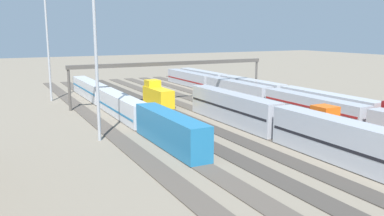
% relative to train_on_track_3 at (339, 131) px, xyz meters
% --- Properties ---
extents(ground_plane, '(400.00, 400.00, 0.00)m').
position_rel_train_on_track_3_xyz_m(ground_plane, '(18.48, 5.00, -2.16)').
color(ground_plane, '#756B5B').
extents(track_bed_0, '(140.00, 2.80, 0.12)m').
position_rel_train_on_track_3_xyz_m(track_bed_0, '(18.48, -15.00, -2.10)').
color(track_bed_0, '#3D3833').
rests_on(track_bed_0, ground_plane).
extents(track_bed_1, '(140.00, 2.80, 0.12)m').
position_rel_train_on_track_3_xyz_m(track_bed_1, '(18.48, -10.00, -2.10)').
color(track_bed_1, '#4C443D').
rests_on(track_bed_1, ground_plane).
extents(track_bed_2, '(140.00, 2.80, 0.12)m').
position_rel_train_on_track_3_xyz_m(track_bed_2, '(18.48, -5.00, -2.10)').
color(track_bed_2, '#4C443D').
rests_on(track_bed_2, ground_plane).
extents(track_bed_3, '(140.00, 2.80, 0.12)m').
position_rel_train_on_track_3_xyz_m(track_bed_3, '(18.48, 0.00, -2.10)').
color(track_bed_3, '#4C443D').
rests_on(track_bed_3, ground_plane).
extents(track_bed_4, '(140.00, 2.80, 0.12)m').
position_rel_train_on_track_3_xyz_m(track_bed_4, '(18.48, 5.00, -2.10)').
color(track_bed_4, '#4C443D').
rests_on(track_bed_4, ground_plane).
extents(track_bed_5, '(140.00, 2.80, 0.12)m').
position_rel_train_on_track_3_xyz_m(track_bed_5, '(18.48, 10.00, -2.10)').
color(track_bed_5, '#3D3833').
rests_on(track_bed_5, ground_plane).
extents(track_bed_6, '(140.00, 2.80, 0.12)m').
position_rel_train_on_track_3_xyz_m(track_bed_6, '(18.48, 15.00, -2.10)').
color(track_bed_6, '#3D3833').
rests_on(track_bed_6, ground_plane).
extents(track_bed_7, '(140.00, 2.80, 0.12)m').
position_rel_train_on_track_3_xyz_m(track_bed_7, '(18.48, 20.00, -2.10)').
color(track_bed_7, '#4C443D').
rests_on(track_bed_7, ground_plane).
extents(track_bed_8, '(140.00, 2.80, 0.12)m').
position_rel_train_on_track_3_xyz_m(track_bed_8, '(18.48, 25.00, -2.10)').
color(track_bed_8, '#4C443D').
rests_on(track_bed_8, ground_plane).
extents(train_on_track_3, '(10.00, 3.00, 5.00)m').
position_rel_train_on_track_3_xyz_m(train_on_track_3, '(0.00, 0.00, 0.00)').
color(train_on_track_3, '#D85914').
rests_on(train_on_track_3, ground_plane).
extents(train_on_track_4, '(71.40, 3.06, 5.00)m').
position_rel_train_on_track_3_xyz_m(train_on_track_4, '(-5.82, 5.00, 0.46)').
color(train_on_track_4, '#A8AAB2').
rests_on(train_on_track_4, ground_plane).
extents(train_on_track_0, '(90.60, 3.00, 4.40)m').
position_rel_train_on_track_3_xyz_m(train_on_track_0, '(30.51, -15.00, -0.07)').
color(train_on_track_0, maroon).
rests_on(train_on_track_0, ground_plane).
extents(train_on_track_1, '(119.80, 3.06, 3.80)m').
position_rel_train_on_track_3_xyz_m(train_on_track_1, '(15.48, -10.00, -0.16)').
color(train_on_track_1, '#A8AAB2').
rests_on(train_on_track_1, ground_plane).
extents(train_on_track_7, '(66.40, 3.06, 4.40)m').
position_rel_train_on_track_3_xyz_m(train_on_track_7, '(34.25, 20.00, -0.06)').
color(train_on_track_7, '#1E6B9E').
rests_on(train_on_track_7, ground_plane).
extents(train_on_track_5, '(10.00, 3.00, 5.00)m').
position_rel_train_on_track_3_xyz_m(train_on_track_5, '(38.84, 10.00, 0.00)').
color(train_on_track_5, gold).
rests_on(train_on_track_5, ground_plane).
extents(light_mast_1, '(2.80, 0.70, 29.35)m').
position_rel_train_on_track_3_xyz_m(light_mast_1, '(55.29, 28.70, 16.34)').
color(light_mast_1, '#9EA0A5').
rests_on(light_mast_1, ground_plane).
extents(light_mast_3, '(2.80, 0.70, 27.90)m').
position_rel_train_on_track_3_xyz_m(light_mast_3, '(17.74, 27.58, 15.55)').
color(light_mast_3, '#9EA0A5').
rests_on(light_mast_3, ground_plane).
extents(signal_gantry, '(0.70, 45.00, 8.80)m').
position_rel_train_on_track_3_xyz_m(signal_gantry, '(41.86, 5.00, 5.64)').
color(signal_gantry, '#4C4742').
rests_on(signal_gantry, ground_plane).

